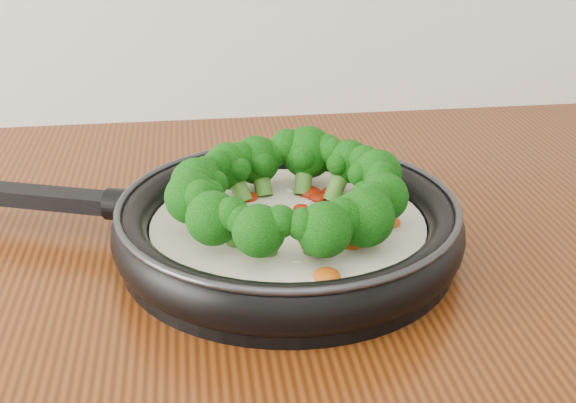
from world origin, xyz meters
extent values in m
cylinder|color=black|center=(0.01, 1.11, 0.91)|extent=(0.36, 0.36, 0.01)
torus|color=black|center=(0.01, 1.11, 0.93)|extent=(0.38, 0.38, 0.03)
torus|color=#2D2D33|center=(0.01, 1.11, 0.95)|extent=(0.37, 0.37, 0.01)
cube|color=black|center=(-0.20, 1.19, 0.93)|extent=(0.17, 0.08, 0.01)
cylinder|color=black|center=(-0.13, 1.16, 0.93)|extent=(0.04, 0.04, 0.03)
cylinder|color=silver|center=(0.01, 1.11, 0.92)|extent=(0.30, 0.30, 0.02)
ellipsoid|color=#961907|center=(0.06, 1.16, 0.93)|extent=(0.03, 0.03, 0.01)
ellipsoid|color=#961907|center=(0.05, 1.15, 0.93)|extent=(0.02, 0.02, 0.01)
ellipsoid|color=#C24E0C|center=(-0.04, 1.12, 0.93)|extent=(0.02, 0.02, 0.01)
ellipsoid|color=#961907|center=(0.00, 1.12, 0.93)|extent=(0.02, 0.02, 0.01)
ellipsoid|color=#961907|center=(0.09, 1.16, 0.93)|extent=(0.03, 0.03, 0.01)
ellipsoid|color=#C24E0C|center=(0.03, 1.01, 0.93)|extent=(0.02, 0.02, 0.01)
ellipsoid|color=#961907|center=(-0.03, 1.08, 0.93)|extent=(0.02, 0.02, 0.01)
ellipsoid|color=#961907|center=(0.08, 1.09, 0.93)|extent=(0.02, 0.02, 0.01)
ellipsoid|color=#C24E0C|center=(0.10, 1.15, 0.93)|extent=(0.02, 0.02, 0.01)
ellipsoid|color=#961907|center=(0.04, 1.16, 0.93)|extent=(0.02, 0.02, 0.01)
ellipsoid|color=#961907|center=(0.01, 1.12, 0.93)|extent=(0.02, 0.02, 0.01)
ellipsoid|color=#C24E0C|center=(0.03, 1.06, 0.93)|extent=(0.02, 0.02, 0.01)
ellipsoid|color=#961907|center=(0.03, 1.13, 0.93)|extent=(0.02, 0.02, 0.01)
ellipsoid|color=#961907|center=(-0.04, 1.11, 0.93)|extent=(0.03, 0.03, 0.01)
ellipsoid|color=#C24E0C|center=(0.10, 1.10, 0.93)|extent=(0.03, 0.03, 0.01)
ellipsoid|color=#961907|center=(0.04, 1.08, 0.93)|extent=(0.02, 0.02, 0.01)
ellipsoid|color=#961907|center=(-0.02, 1.16, 0.93)|extent=(0.02, 0.02, 0.01)
ellipsoid|color=#C24E0C|center=(0.06, 1.06, 0.93)|extent=(0.03, 0.03, 0.01)
ellipsoid|color=white|center=(-0.03, 1.14, 0.93)|extent=(0.01, 0.01, 0.00)
ellipsoid|color=white|center=(0.00, 1.12, 0.93)|extent=(0.01, 0.01, 0.00)
ellipsoid|color=white|center=(0.05, 1.15, 0.93)|extent=(0.01, 0.01, 0.00)
ellipsoid|color=white|center=(-0.04, 1.14, 0.93)|extent=(0.01, 0.01, 0.00)
ellipsoid|color=white|center=(0.00, 1.18, 0.93)|extent=(0.01, 0.01, 0.00)
ellipsoid|color=white|center=(0.01, 1.04, 0.93)|extent=(0.01, 0.00, 0.00)
ellipsoid|color=white|center=(-0.04, 1.12, 0.93)|extent=(0.00, 0.01, 0.00)
ellipsoid|color=white|center=(0.00, 1.10, 0.93)|extent=(0.01, 0.01, 0.00)
ellipsoid|color=white|center=(-0.01, 1.07, 0.93)|extent=(0.01, 0.01, 0.00)
ellipsoid|color=white|center=(0.04, 1.14, 0.93)|extent=(0.01, 0.01, 0.00)
ellipsoid|color=white|center=(0.00, 1.10, 0.93)|extent=(0.01, 0.01, 0.00)
ellipsoid|color=white|center=(0.08, 1.19, 0.93)|extent=(0.00, 0.01, 0.00)
ellipsoid|color=white|center=(0.05, 1.11, 0.93)|extent=(0.01, 0.01, 0.00)
ellipsoid|color=white|center=(-0.02, 1.13, 0.93)|extent=(0.01, 0.01, 0.00)
ellipsoid|color=white|center=(0.02, 1.17, 0.93)|extent=(0.01, 0.01, 0.00)
ellipsoid|color=white|center=(-0.03, 1.09, 0.93)|extent=(0.00, 0.01, 0.00)
ellipsoid|color=white|center=(0.06, 1.17, 0.93)|extent=(0.01, 0.01, 0.00)
ellipsoid|color=white|center=(0.06, 1.12, 0.93)|extent=(0.01, 0.01, 0.00)
cylinder|color=#54912F|center=(0.07, 1.09, 0.94)|extent=(0.03, 0.02, 0.03)
sphere|color=black|center=(0.09, 1.08, 0.96)|extent=(0.05, 0.05, 0.04)
sphere|color=black|center=(0.09, 1.10, 0.97)|extent=(0.03, 0.03, 0.03)
sphere|color=black|center=(0.08, 1.07, 0.97)|extent=(0.03, 0.03, 0.02)
sphere|color=black|center=(0.07, 1.09, 0.96)|extent=(0.03, 0.03, 0.02)
cylinder|color=#54912F|center=(0.08, 1.12, 0.95)|extent=(0.03, 0.02, 0.04)
sphere|color=black|center=(0.09, 1.13, 0.96)|extent=(0.06, 0.06, 0.04)
sphere|color=black|center=(0.08, 1.14, 0.97)|extent=(0.03, 0.03, 0.03)
sphere|color=black|center=(0.09, 1.11, 0.97)|extent=(0.03, 0.03, 0.03)
sphere|color=black|center=(0.08, 1.12, 0.97)|extent=(0.03, 0.03, 0.02)
cylinder|color=#54912F|center=(0.06, 1.15, 0.95)|extent=(0.03, 0.03, 0.04)
sphere|color=black|center=(0.08, 1.16, 0.96)|extent=(0.05, 0.05, 0.04)
sphere|color=black|center=(0.06, 1.17, 0.97)|extent=(0.03, 0.03, 0.02)
sphere|color=black|center=(0.08, 1.15, 0.97)|extent=(0.03, 0.03, 0.02)
sphere|color=black|center=(0.06, 1.15, 0.96)|extent=(0.03, 0.03, 0.02)
cylinder|color=#54912F|center=(0.04, 1.17, 0.95)|extent=(0.03, 0.03, 0.04)
sphere|color=black|center=(0.04, 1.19, 0.96)|extent=(0.06, 0.06, 0.05)
sphere|color=black|center=(0.02, 1.19, 0.97)|extent=(0.04, 0.04, 0.03)
sphere|color=black|center=(0.06, 1.18, 0.97)|extent=(0.04, 0.04, 0.03)
sphere|color=black|center=(0.04, 1.17, 0.97)|extent=(0.03, 0.03, 0.02)
cylinder|color=#54912F|center=(0.00, 1.17, 0.94)|extent=(0.02, 0.03, 0.03)
sphere|color=black|center=(-0.01, 1.19, 0.96)|extent=(0.06, 0.06, 0.05)
sphere|color=black|center=(-0.02, 1.18, 0.97)|extent=(0.04, 0.04, 0.03)
sphere|color=black|center=(0.01, 1.19, 0.96)|extent=(0.03, 0.03, 0.03)
sphere|color=black|center=(0.00, 1.17, 0.96)|extent=(0.03, 0.03, 0.02)
cylinder|color=#54912F|center=(-0.03, 1.16, 0.94)|extent=(0.03, 0.03, 0.03)
sphere|color=black|center=(-0.03, 1.17, 0.96)|extent=(0.06, 0.06, 0.04)
sphere|color=black|center=(-0.04, 1.16, 0.97)|extent=(0.03, 0.03, 0.03)
sphere|color=black|center=(-0.02, 1.18, 0.96)|extent=(0.03, 0.03, 0.03)
sphere|color=black|center=(-0.02, 1.16, 0.96)|extent=(0.03, 0.03, 0.02)
cylinder|color=#54912F|center=(-0.05, 1.13, 0.94)|extent=(0.03, 0.02, 0.03)
sphere|color=black|center=(-0.06, 1.13, 0.96)|extent=(0.06, 0.06, 0.05)
sphere|color=black|center=(-0.06, 1.12, 0.97)|extent=(0.04, 0.04, 0.03)
sphere|color=black|center=(-0.05, 1.15, 0.97)|extent=(0.03, 0.03, 0.03)
sphere|color=black|center=(-0.05, 1.13, 0.96)|extent=(0.03, 0.03, 0.02)
cylinder|color=#54912F|center=(-0.05, 1.10, 0.95)|extent=(0.03, 0.02, 0.04)
sphere|color=black|center=(-0.07, 1.10, 0.96)|extent=(0.06, 0.06, 0.04)
sphere|color=black|center=(-0.06, 1.08, 0.97)|extent=(0.03, 0.03, 0.03)
sphere|color=black|center=(-0.07, 1.11, 0.97)|extent=(0.03, 0.03, 0.03)
sphere|color=black|center=(-0.05, 1.10, 0.97)|extent=(0.03, 0.03, 0.02)
cylinder|color=#54912F|center=(-0.04, 1.07, 0.94)|extent=(0.03, 0.03, 0.03)
sphere|color=black|center=(-0.05, 1.06, 0.96)|extent=(0.06, 0.06, 0.04)
sphere|color=black|center=(-0.04, 1.05, 0.97)|extent=(0.03, 0.03, 0.03)
sphere|color=black|center=(-0.06, 1.08, 0.97)|extent=(0.03, 0.03, 0.03)
sphere|color=black|center=(-0.04, 1.07, 0.96)|extent=(0.03, 0.03, 0.02)
cylinder|color=#54912F|center=(-0.01, 1.05, 0.94)|extent=(0.03, 0.03, 0.03)
sphere|color=black|center=(-0.02, 1.04, 0.96)|extent=(0.05, 0.05, 0.04)
sphere|color=black|center=(0.00, 1.04, 0.97)|extent=(0.03, 0.03, 0.03)
sphere|color=black|center=(-0.03, 1.05, 0.97)|extent=(0.03, 0.03, 0.02)
sphere|color=black|center=(-0.01, 1.05, 0.96)|extent=(0.03, 0.03, 0.02)
cylinder|color=#54912F|center=(0.03, 1.05, 0.94)|extent=(0.02, 0.03, 0.03)
sphere|color=black|center=(0.03, 1.03, 0.96)|extent=(0.05, 0.05, 0.04)
sphere|color=black|center=(0.04, 1.04, 0.97)|extent=(0.03, 0.03, 0.03)
sphere|color=black|center=(0.01, 1.03, 0.97)|extent=(0.03, 0.03, 0.03)
sphere|color=black|center=(0.03, 1.05, 0.96)|extent=(0.03, 0.03, 0.02)
cylinder|color=#54912F|center=(0.05, 1.06, 0.94)|extent=(0.03, 0.03, 0.03)
sphere|color=black|center=(0.06, 1.05, 0.96)|extent=(0.06, 0.06, 0.05)
sphere|color=black|center=(0.07, 1.07, 0.97)|extent=(0.04, 0.04, 0.03)
sphere|color=black|center=(0.05, 1.04, 0.97)|extent=(0.04, 0.04, 0.03)
sphere|color=black|center=(0.05, 1.06, 0.96)|extent=(0.03, 0.03, 0.02)
camera|label=1|loc=(-0.06, 0.53, 1.22)|focal=47.30mm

